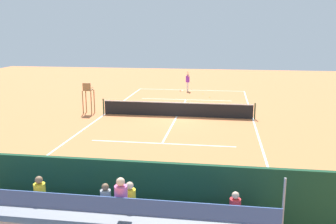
# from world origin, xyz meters

# --- Properties ---
(ground_plane) EXTENTS (60.00, 60.00, 0.00)m
(ground_plane) POSITION_xyz_m (0.00, 0.00, 0.00)
(ground_plane) COLOR #D17542
(court_line_markings) EXTENTS (10.10, 22.20, 0.01)m
(court_line_markings) POSITION_xyz_m (0.00, -0.04, 0.00)
(court_line_markings) COLOR white
(court_line_markings) RESTS_ON ground
(tennis_net) EXTENTS (10.30, 0.10, 1.07)m
(tennis_net) POSITION_xyz_m (0.00, 0.00, 0.50)
(tennis_net) COLOR black
(tennis_net) RESTS_ON ground
(backdrop_wall) EXTENTS (18.00, 0.16, 2.00)m
(backdrop_wall) POSITION_xyz_m (0.00, 14.00, 1.00)
(backdrop_wall) COLOR #194228
(backdrop_wall) RESTS_ON ground
(bleacher_stand) EXTENTS (9.06, 2.40, 2.48)m
(bleacher_stand) POSITION_xyz_m (-0.06, 15.34, 0.91)
(bleacher_stand) COLOR gray
(bleacher_stand) RESTS_ON ground
(umpire_chair) EXTENTS (0.67, 0.67, 2.14)m
(umpire_chair) POSITION_xyz_m (6.20, -0.05, 1.31)
(umpire_chair) COLOR olive
(umpire_chair) RESTS_ON ground
(courtside_bench) EXTENTS (1.80, 0.40, 0.93)m
(courtside_bench) POSITION_xyz_m (-1.97, 13.27, 0.56)
(courtside_bench) COLOR #234C2D
(courtside_bench) RESTS_ON ground
(equipment_bag) EXTENTS (0.90, 0.36, 0.36)m
(equipment_bag) POSITION_xyz_m (-0.32, 13.40, 0.18)
(equipment_bag) COLOR #B22D2D
(equipment_bag) RESTS_ON ground
(tennis_player) EXTENTS (0.45, 0.56, 1.93)m
(tennis_player) POSITION_xyz_m (0.29, -10.32, 1.02)
(tennis_player) COLOR white
(tennis_player) RESTS_ON ground
(tennis_racket) EXTENTS (0.41, 0.58, 0.03)m
(tennis_racket) POSITION_xyz_m (0.82, -10.51, 0.01)
(tennis_racket) COLOR black
(tennis_racket) RESTS_ON ground
(tennis_ball_near) EXTENTS (0.07, 0.07, 0.07)m
(tennis_ball_near) POSITION_xyz_m (-1.25, -8.85, 0.03)
(tennis_ball_near) COLOR #CCDB33
(tennis_ball_near) RESTS_ON ground
(tennis_ball_far) EXTENTS (0.07, 0.07, 0.07)m
(tennis_ball_far) POSITION_xyz_m (-1.91, -7.36, 0.03)
(tennis_ball_far) COLOR #CCDB33
(tennis_ball_far) RESTS_ON ground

